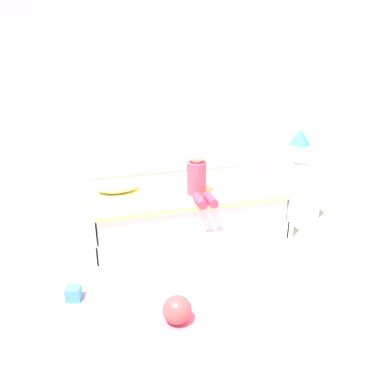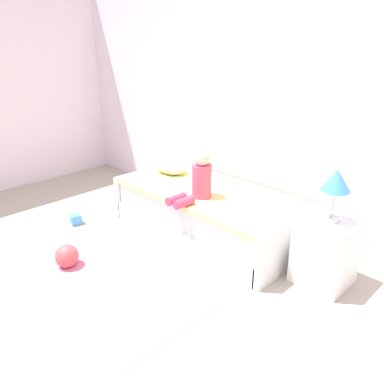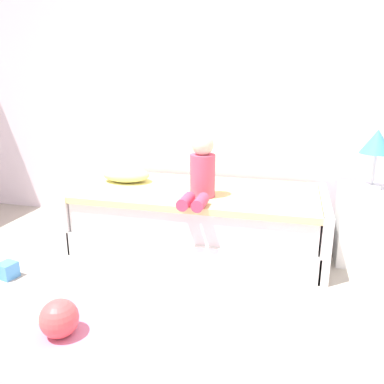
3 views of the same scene
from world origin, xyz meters
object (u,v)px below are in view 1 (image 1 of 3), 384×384
(nightstand, at_px, (294,191))
(child_figure, at_px, (198,176))
(bed, at_px, (186,209))
(toy_block, at_px, (73,293))
(pillow, at_px, (117,186))
(toy_ball, at_px, (177,310))
(table_lamp, at_px, (300,139))

(nightstand, distance_m, child_figure, 1.37)
(bed, height_order, toy_block, bed)
(pillow, relative_size, toy_ball, 1.99)
(child_figure, relative_size, toy_block, 4.34)
(bed, bearing_deg, toy_block, -142.05)
(toy_ball, distance_m, toy_block, 0.91)
(bed, xyz_separation_m, pillow, (-0.72, 0.10, 0.32))
(nightstand, relative_size, toy_ball, 2.72)
(child_figure, bearing_deg, bed, 106.64)
(bed, xyz_separation_m, child_figure, (0.07, -0.23, 0.46))
(nightstand, distance_m, toy_block, 2.76)
(bed, distance_m, pillow, 0.79)
(table_lamp, xyz_separation_m, toy_ball, (-1.81, -1.49, -0.83))
(bed, relative_size, pillow, 4.80)
(bed, height_order, pillow, pillow)
(bed, relative_size, table_lamp, 4.69)
(pillow, bearing_deg, child_figure, -22.75)
(table_lamp, relative_size, toy_ball, 2.04)
(bed, bearing_deg, nightstand, 1.56)
(table_lamp, height_order, pillow, table_lamp)
(table_lamp, distance_m, child_figure, 1.33)
(nightstand, bearing_deg, toy_ball, -140.58)
(toy_ball, bearing_deg, bed, 72.41)
(nightstand, height_order, toy_block, nightstand)
(pillow, bearing_deg, table_lamp, -1.75)
(table_lamp, bearing_deg, toy_block, -159.00)
(nightstand, bearing_deg, bed, -178.44)
(table_lamp, distance_m, toy_block, 2.89)
(toy_ball, relative_size, toy_block, 1.88)
(bed, bearing_deg, toy_ball, -107.59)
(nightstand, xyz_separation_m, pillow, (-2.07, 0.06, 0.26))
(child_figure, height_order, toy_ball, child_figure)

